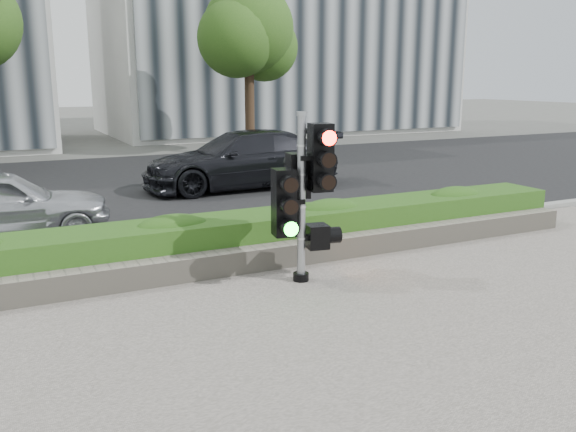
# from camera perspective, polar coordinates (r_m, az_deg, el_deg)

# --- Properties ---
(ground) EXTENTS (120.00, 120.00, 0.00)m
(ground) POSITION_cam_1_polar(r_m,az_deg,el_deg) (7.58, 3.74, -9.00)
(ground) COLOR #51514C
(ground) RESTS_ON ground
(sidewalk) EXTENTS (16.00, 11.00, 0.03)m
(sidewalk) POSITION_cam_1_polar(r_m,az_deg,el_deg) (5.77, 16.81, -16.79)
(sidewalk) COLOR #9E9389
(sidewalk) RESTS_ON ground
(road) EXTENTS (60.00, 13.00, 0.02)m
(road) POSITION_cam_1_polar(r_m,az_deg,el_deg) (16.71, -13.67, 2.74)
(road) COLOR black
(road) RESTS_ON ground
(curb) EXTENTS (60.00, 0.25, 0.12)m
(curb) POSITION_cam_1_polar(r_m,az_deg,el_deg) (10.27, -5.08, -2.82)
(curb) COLOR gray
(curb) RESTS_ON ground
(stone_wall) EXTENTS (12.00, 0.32, 0.34)m
(stone_wall) POSITION_cam_1_polar(r_m,az_deg,el_deg) (9.12, -2.23, -3.87)
(stone_wall) COLOR gray
(stone_wall) RESTS_ON sidewalk
(hedge) EXTENTS (12.00, 1.00, 0.68)m
(hedge) POSITION_cam_1_polar(r_m,az_deg,el_deg) (9.65, -3.82, -1.91)
(hedge) COLOR #49892A
(hedge) RESTS_ON sidewalk
(building_right) EXTENTS (18.00, 10.00, 12.00)m
(building_right) POSITION_cam_1_polar(r_m,az_deg,el_deg) (34.47, -1.28, 18.05)
(building_right) COLOR #B7B7B2
(building_right) RESTS_ON ground
(tree_right) EXTENTS (4.10, 3.58, 6.53)m
(tree_right) POSITION_cam_1_polar(r_m,az_deg,el_deg) (23.51, -3.80, 16.80)
(tree_right) COLOR black
(tree_right) RESTS_ON ground
(traffic_signal) EXTENTS (0.84, 0.66, 2.35)m
(traffic_signal) POSITION_cam_1_polar(r_m,az_deg,el_deg) (8.34, 1.40, 2.53)
(traffic_signal) COLOR black
(traffic_signal) RESTS_ON sidewalk
(car_dark) EXTENTS (5.12, 2.14, 1.48)m
(car_dark) POSITION_cam_1_polar(r_m,az_deg,el_deg) (15.86, -4.39, 5.28)
(car_dark) COLOR black
(car_dark) RESTS_ON road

